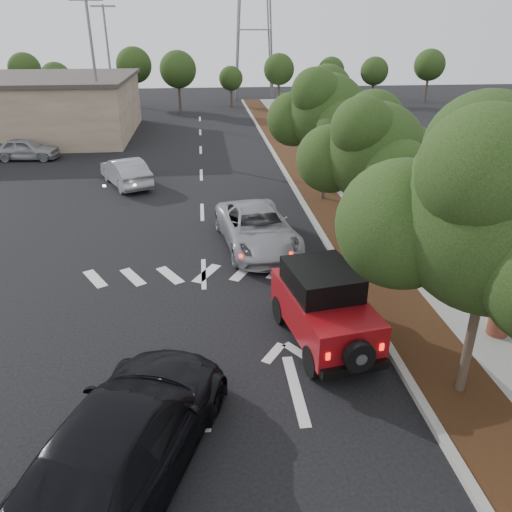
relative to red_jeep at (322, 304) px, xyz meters
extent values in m
plane|color=black|center=(-2.99, -1.96, -1.01)|extent=(120.00, 120.00, 0.00)
cube|color=#9E9B93|center=(1.61, 10.04, -0.93)|extent=(0.20, 70.00, 0.15)
cube|color=black|center=(2.61, 10.04, -0.95)|extent=(1.80, 70.00, 0.12)
cube|color=gray|center=(4.51, 10.04, -0.95)|extent=(2.00, 70.00, 0.12)
cube|color=black|center=(5.91, 10.04, -0.61)|extent=(0.80, 70.00, 0.80)
cylinder|color=black|center=(-0.90, 0.87, -0.63)|extent=(0.39, 0.79, 0.76)
cylinder|color=black|center=(0.56, 1.12, -0.63)|extent=(0.39, 0.79, 0.76)
cylinder|color=black|center=(-0.50, -1.48, -0.63)|extent=(0.39, 0.79, 0.76)
cylinder|color=black|center=(0.96, -1.24, -0.63)|extent=(0.39, 0.79, 0.76)
cube|color=maroon|center=(0.03, -0.18, -0.11)|extent=(2.27, 3.75, 0.95)
cube|color=black|center=(-0.02, 0.10, 0.67)|extent=(1.87, 2.17, 0.61)
cube|color=maroon|center=(-0.19, 1.14, -0.18)|extent=(1.65, 1.22, 0.78)
cube|color=black|center=(0.34, -1.99, -0.53)|extent=(1.63, 0.44, 0.21)
cylinder|color=black|center=(0.36, -2.12, -0.11)|extent=(0.75, 0.33, 0.72)
cube|color=#FF190C|center=(-0.32, -2.04, -0.11)|extent=(0.10, 0.05, 0.17)
cube|color=#FF190C|center=(0.97, -1.83, -0.11)|extent=(0.10, 0.05, 0.17)
imported|color=#9A9CA1|center=(-0.99, 6.05, -0.28)|extent=(3.09, 5.53, 1.46)
imported|color=black|center=(-4.41, -3.87, -0.18)|extent=(4.23, 6.19, 1.66)
imported|color=#979A9E|center=(-6.79, 14.51, -0.31)|extent=(3.12, 4.47, 1.40)
imported|color=#979A9E|center=(-13.48, 20.59, -0.36)|extent=(3.96, 1.91, 1.30)
cylinder|color=brown|center=(4.60, -0.48, -0.64)|extent=(0.54, 0.54, 0.52)
sphere|color=black|center=(4.60, -0.48, -0.14)|extent=(0.65, 0.65, 0.65)
imported|color=black|center=(4.60, -0.48, -0.07)|extent=(0.57, 0.50, 0.61)
camera|label=1|loc=(-2.82, -10.74, 6.45)|focal=35.00mm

